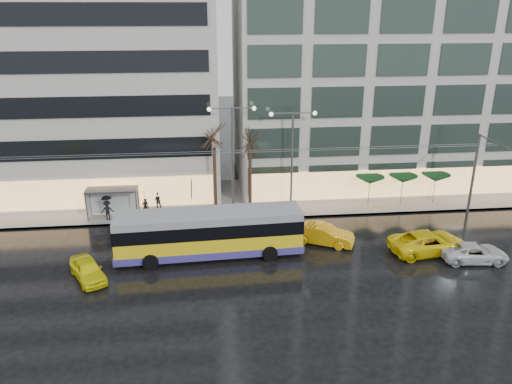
{
  "coord_description": "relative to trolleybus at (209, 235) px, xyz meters",
  "views": [
    {
      "loc": [
        -0.18,
        -28.91,
        16.72
      ],
      "look_at": [
        3.36,
        5.0,
        3.98
      ],
      "focal_mm": 35.0,
      "sensor_mm": 36.0,
      "label": 1
    }
  ],
  "objects": [
    {
      "name": "catenary",
      "position": [
        1.15,
        4.9,
        2.62
      ],
      "size": [
        42.24,
        5.12,
        7.0
      ],
      "color": "#595B60",
      "rests_on": "ground"
    },
    {
      "name": "street_lamp_near",
      "position": [
        2.15,
        7.76,
        4.35
      ],
      "size": [
        3.96,
        0.36,
        9.03
      ],
      "color": "#595B60",
      "rests_on": "sidewalk"
    },
    {
      "name": "parasol_c",
      "position": [
        20.15,
        7.96,
        0.81
      ],
      "size": [
        2.5,
        2.5,
        2.65
      ],
      "color": "#595B60",
      "rests_on": "sidewalk"
    },
    {
      "name": "trolleybus",
      "position": [
        0.0,
        0.0,
        0.0
      ],
      "size": [
        13.16,
        5.27,
        6.05
      ],
      "color": "yellow",
      "rests_on": "ground"
    },
    {
      "name": "sedan_silver",
      "position": [
        18.3,
        -2.7,
        -1.0
      ],
      "size": [
        4.75,
        2.55,
        1.27
      ],
      "primitive_type": "imported",
      "rotation": [
        0.0,
        0.0,
        1.47
      ],
      "color": "silver",
      "rests_on": "ground"
    },
    {
      "name": "building_right",
      "position": [
        19.15,
        15.96,
        11.01
      ],
      "size": [
        32.0,
        14.0,
        25.0
      ],
      "primitive_type": "cube",
      "color": "#BBB8B2",
      "rests_on": "sidewalk"
    },
    {
      "name": "pedestrian_a",
      "position": [
        -5.25,
        7.55,
        -0.01
      ],
      "size": [
        1.13,
        1.15,
        2.19
      ],
      "color": "black",
      "rests_on": "sidewalk"
    },
    {
      "name": "taxi_c",
      "position": [
        15.66,
        -1.14,
        -0.85
      ],
      "size": [
        5.99,
        3.34,
        1.58
      ],
      "primitive_type": "imported",
      "rotation": [
        0.0,
        0.0,
        1.7
      ],
      "color": "yellow",
      "rests_on": "ground"
    },
    {
      "name": "building_left",
      "position": [
        -15.85,
        15.96,
        9.51
      ],
      "size": [
        34.0,
        14.0,
        22.0
      ],
      "primitive_type": "cube",
      "color": "#BBB8B2",
      "rests_on": "sidewalk"
    },
    {
      "name": "street_lamp_far",
      "position": [
        7.15,
        7.76,
        4.08
      ],
      "size": [
        3.96,
        0.36,
        8.53
      ],
      "color": "#595B60",
      "rests_on": "sidewalk"
    },
    {
      "name": "parasol_a",
      "position": [
        14.15,
        7.96,
        0.81
      ],
      "size": [
        2.5,
        2.5,
        2.65
      ],
      "color": "#595B60",
      "rests_on": "sidewalk"
    },
    {
      "name": "pedestrian_c",
      "position": [
        -8.25,
        6.94,
        -0.38
      ],
      "size": [
        1.11,
        0.85,
        2.11
      ],
      "color": "black",
      "rests_on": "sidewalk"
    },
    {
      "name": "taxi_b",
      "position": [
        8.44,
        1.04,
        -0.88
      ],
      "size": [
        4.82,
        3.33,
        1.51
      ],
      "primitive_type": "imported",
      "rotation": [
        0.0,
        0.0,
        1.15
      ],
      "color": "#D89A0B",
      "rests_on": "ground"
    },
    {
      "name": "tree_a",
      "position": [
        0.65,
        7.96,
        5.45
      ],
      "size": [
        3.2,
        3.2,
        8.4
      ],
      "color": "black",
      "rests_on": "sidewalk"
    },
    {
      "name": "pedestrian_b",
      "position": [
        -4.34,
        8.96,
        -0.69
      ],
      "size": [
        0.79,
        0.63,
        1.6
      ],
      "color": "black",
      "rests_on": "sidewalk"
    },
    {
      "name": "parasol_b",
      "position": [
        17.15,
        7.96,
        0.81
      ],
      "size": [
        2.5,
        2.5,
        2.65
      ],
      "color": "#595B60",
      "rests_on": "sidewalk"
    },
    {
      "name": "taxi_a",
      "position": [
        -7.94,
        -2.43,
        -0.96
      ],
      "size": [
        3.28,
        4.25,
        1.35
      ],
      "primitive_type": "imported",
      "rotation": [
        0.0,
        0.0,
        0.49
      ],
      "color": "yellow",
      "rests_on": "ground"
    },
    {
      "name": "tree_b",
      "position": [
        3.65,
        8.16,
        4.76
      ],
      "size": [
        3.2,
        3.2,
        7.7
      ],
      "color": "black",
      "rests_on": "sidewalk"
    },
    {
      "name": "kerb",
      "position": [
        2.15,
        6.01,
        -1.56
      ],
      "size": [
        80.0,
        0.1,
        0.15
      ],
      "primitive_type": "cube",
      "color": "slate",
      "rests_on": "ground"
    },
    {
      "name": "sidewalk",
      "position": [
        2.15,
        10.96,
        -1.56
      ],
      "size": [
        80.0,
        10.0,
        0.15
      ],
      "primitive_type": "cube",
      "color": "gray",
      "rests_on": "ground"
    },
    {
      "name": "bus_shelter",
      "position": [
        -8.23,
        7.65,
        0.32
      ],
      "size": [
        4.2,
        1.6,
        2.51
      ],
      "color": "#595B60",
      "rests_on": "sidewalk"
    },
    {
      "name": "ground",
      "position": [
        0.15,
        -3.04,
        -1.64
      ],
      "size": [
        140.0,
        140.0,
        0.0
      ],
      "primitive_type": "plane",
      "color": "black",
      "rests_on": "ground"
    }
  ]
}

